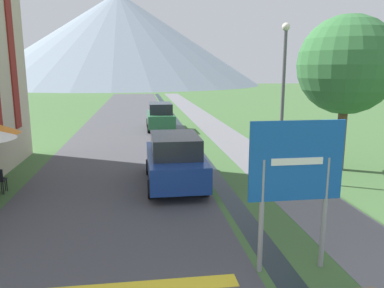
# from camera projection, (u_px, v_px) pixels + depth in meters

# --- Properties ---
(ground_plane) EXTENTS (160.00, 160.00, 0.00)m
(ground_plane) POSITION_uv_depth(u_px,v_px,m) (166.00, 136.00, 22.99)
(ground_plane) COLOR #3D6033
(road) EXTENTS (6.40, 60.00, 0.01)m
(road) POSITION_uv_depth(u_px,v_px,m) (129.00, 116.00, 32.37)
(road) COLOR #424247
(road) RESTS_ON ground_plane
(footpath) EXTENTS (2.20, 60.00, 0.01)m
(footpath) POSITION_uv_depth(u_px,v_px,m) (199.00, 115.00, 33.19)
(footpath) COLOR slate
(footpath) RESTS_ON ground_plane
(drainage_channel) EXTENTS (0.60, 60.00, 0.00)m
(drainage_channel) POSITION_uv_depth(u_px,v_px,m) (172.00, 116.00, 32.87)
(drainage_channel) COLOR black
(drainage_channel) RESTS_ON ground_plane
(mountain_distant) EXTENTS (72.18, 72.18, 23.10)m
(mountain_distant) POSITION_uv_depth(u_px,v_px,m) (119.00, 39.00, 96.66)
(mountain_distant) COLOR gray
(mountain_distant) RESTS_ON ground_plane
(road_sign) EXTENTS (1.91, 0.11, 3.09)m
(road_sign) POSITION_uv_depth(u_px,v_px,m) (296.00, 174.00, 7.31)
(road_sign) COLOR gray
(road_sign) RESTS_ON ground_plane
(parked_car_near) EXTENTS (1.98, 4.42, 1.82)m
(parked_car_near) POSITION_uv_depth(u_px,v_px,m) (175.00, 160.00, 13.14)
(parked_car_near) COLOR navy
(parked_car_near) RESTS_ON ground_plane
(parked_car_far) EXTENTS (1.82, 4.20, 1.82)m
(parked_car_far) POSITION_uv_depth(u_px,v_px,m) (160.00, 116.00, 25.16)
(parked_car_far) COLOR #28663D
(parked_car_far) RESTS_ON ground_plane
(streetlamp) EXTENTS (0.28, 0.28, 5.60)m
(streetlamp) POSITION_uv_depth(u_px,v_px,m) (283.00, 91.00, 13.26)
(streetlamp) COLOR #515156
(streetlamp) RESTS_ON ground_plane
(tree_by_path) EXTENTS (3.83, 3.83, 6.11)m
(tree_by_path) POSITION_uv_depth(u_px,v_px,m) (347.00, 65.00, 14.50)
(tree_by_path) COLOR brown
(tree_by_path) RESTS_ON ground_plane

